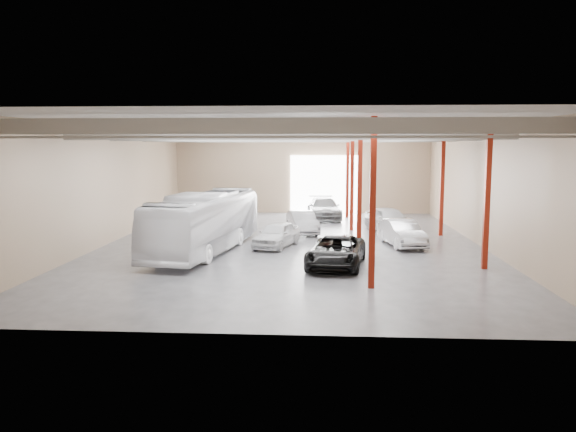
# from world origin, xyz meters

# --- Properties ---
(depot_shell) EXTENTS (22.12, 32.12, 7.06)m
(depot_shell) POSITION_xyz_m (0.13, 0.48, 4.98)
(depot_shell) COLOR #434348
(depot_shell) RESTS_ON ground
(coach_bus) EXTENTS (4.50, 12.11, 3.29)m
(coach_bus) POSITION_xyz_m (-4.67, -2.50, 1.65)
(coach_bus) COLOR white
(coach_bus) RESTS_ON ground
(black_sedan) EXTENTS (3.29, 5.70, 1.50)m
(black_sedan) POSITION_xyz_m (2.45, -6.00, 0.75)
(black_sedan) COLOR black
(black_sedan) RESTS_ON ground
(car_row_a) EXTENTS (2.91, 4.60, 1.46)m
(car_row_a) POSITION_xyz_m (-0.86, -0.80, 0.73)
(car_row_a) COLOR white
(car_row_a) RESTS_ON ground
(car_row_b) EXTENTS (2.51, 4.72, 1.48)m
(car_row_b) POSITION_xyz_m (0.45, 4.40, 0.74)
(car_row_b) COLOR #A7A6AB
(car_row_b) RESTS_ON ground
(car_row_c) EXTENTS (2.99, 6.07, 1.70)m
(car_row_c) POSITION_xyz_m (1.92, 12.00, 0.85)
(car_row_c) COLOR slate
(car_row_c) RESTS_ON ground
(car_right_near) EXTENTS (2.51, 4.96, 1.56)m
(car_right_near) POSITION_xyz_m (6.43, 0.00, 0.78)
(car_right_near) COLOR silver
(car_right_near) RESTS_ON ground
(car_right_far) EXTENTS (3.45, 5.40, 1.71)m
(car_right_far) POSITION_xyz_m (6.29, 5.20, 0.86)
(car_right_far) COLOR silver
(car_right_far) RESTS_ON ground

